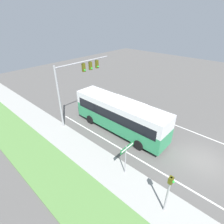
{
  "coord_description": "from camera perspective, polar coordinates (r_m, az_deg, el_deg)",
  "views": [
    {
      "loc": [
        -13.4,
        -1.61,
        10.94
      ],
      "look_at": [
        -1.46,
        9.23,
        1.88
      ],
      "focal_mm": 28.0,
      "sensor_mm": 36.0,
      "label": 1
    }
  ],
  "objects": [
    {
      "name": "lane_divider_far",
      "position": [
        20.28,
        30.65,
        -8.06
      ],
      "size": [
        0.14,
        30.0,
        0.01
      ],
      "color": "silver",
      "rests_on": "ground_plane"
    },
    {
      "name": "signal_gantry",
      "position": [
        19.29,
        -11.36,
        10.89
      ],
      "size": [
        7.19,
        0.41,
        6.79
      ],
      "color": "#939399",
      "rests_on": "ground_plane"
    },
    {
      "name": "pedestrian_signal",
      "position": [
        11.52,
        18.04,
        -22.85
      ],
      "size": [
        0.28,
        0.34,
        3.08
      ],
      "color": "#939399",
      "rests_on": "ground_plane"
    },
    {
      "name": "bus",
      "position": [
        17.9,
        2.52,
        -0.62
      ],
      "size": [
        2.62,
        10.64,
        3.66
      ],
      "color": "#2D8956",
      "rests_on": "ground_plane"
    },
    {
      "name": "lane_divider_near",
      "position": [
        14.77,
        23.14,
        -21.66
      ],
      "size": [
        0.14,
        30.0,
        0.01
      ],
      "color": "silver",
      "rests_on": "ground_plane"
    },
    {
      "name": "street_sign",
      "position": [
        13.24,
        4.73,
        -13.39
      ],
      "size": [
        1.56,
        0.08,
        2.76
      ],
      "color": "#939399",
      "rests_on": "ground_plane"
    },
    {
      "name": "ground_plane",
      "position": [
        17.37,
        27.6,
        -13.83
      ],
      "size": [
        80.0,
        80.0,
        0.0
      ],
      "primitive_type": "plane",
      "color": "#565451"
    },
    {
      "name": "sidewalk",
      "position": [
        13.15,
        18.47,
        -28.87
      ],
      "size": [
        2.8,
        80.0,
        0.12
      ],
      "color": "#9E9E99",
      "rests_on": "ground_plane"
    }
  ]
}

